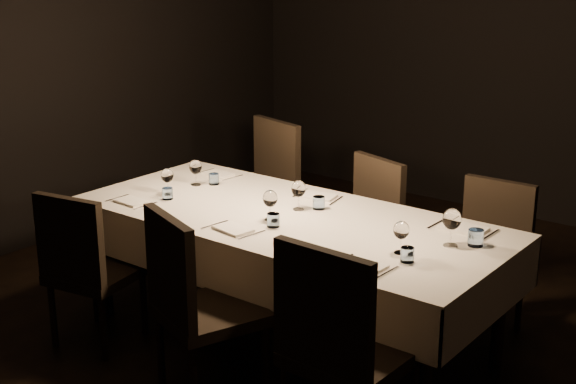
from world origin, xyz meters
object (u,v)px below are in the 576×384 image
Objects in this scene: chair_near_left at (85,263)px; chair_far_center at (365,224)px; chair_near_right at (340,343)px; chair_near_center at (195,299)px; chair_far_right at (489,250)px; dining_table at (288,228)px; chair_far_left at (263,187)px.

chair_far_center is (0.90, 1.51, 0.00)m from chair_near_left.
chair_far_center is (-0.82, 1.50, -0.05)m from chair_near_right.
chair_far_right is at bearing -96.14° from chair_near_center.
chair_near_center reaches higher than dining_table.
chair_far_left is at bearing -98.44° from chair_near_left.
chair_near_left is 2.34m from chair_far_right.
chair_far_center is at bearing 85.21° from dining_table.
chair_near_center is 0.97× the size of chair_near_right.
chair_near_center is at bearing -117.82° from chair_far_right.
chair_near_left is (-0.84, -0.78, -0.17)m from dining_table.
chair_near_right reaches higher than chair_near_left.
chair_near_center is at bearing -87.18° from dining_table.
chair_far_left is (-0.05, 1.64, 0.05)m from chair_near_left.
chair_far_right is (-0.02, 1.60, -0.06)m from chair_near_right.
chair_far_right is at bearing 43.83° from dining_table.
chair_far_left is at bearing -40.28° from chair_near_center.
chair_far_right is (1.75, -0.03, -0.06)m from chair_far_left.
chair_near_right reaches higher than chair_far_center.
chair_near_right is at bearing -156.96° from chair_near_center.
chair_near_right is 1.71m from chair_far_center.
chair_far_left is (-0.89, 0.86, -0.12)m from dining_table.
chair_near_left is at bearing 2.32° from chair_near_right.
chair_far_center is at bearing -173.66° from chair_far_right.
chair_far_center reaches higher than dining_table.
chair_far_left is 0.96m from chair_far_center.
chair_near_left is 0.99× the size of chair_far_center.
chair_near_right is at bearing 170.04° from chair_near_left.
chair_near_left is 1.64m from chair_far_left.
chair_near_left is 0.88m from chair_near_center.
chair_near_right is 2.41m from chair_far_left.
chair_near_right is (0.84, 0.04, 0.02)m from chair_near_center.
chair_far_left is 1.75m from chair_far_right.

